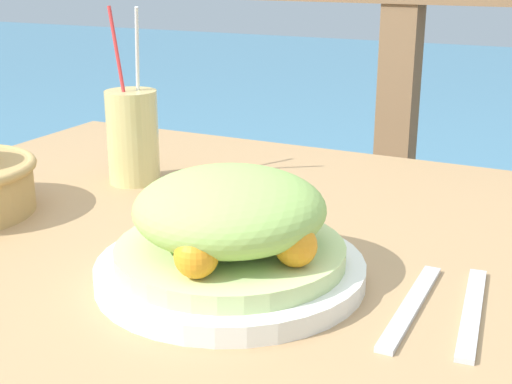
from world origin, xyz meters
TOP-DOWN VIEW (x-y plane):
  - patio_table at (0.00, 0.00)m, footprint 1.07×0.90m
  - railing_fence at (0.00, 0.72)m, footprint 2.80×0.08m
  - salad_plate at (0.05, -0.08)m, footprint 0.27×0.27m
  - drink_glass at (-0.23, 0.15)m, footprint 0.07×0.07m
  - fork at (0.23, -0.06)m, footprint 0.02×0.18m
  - knife at (0.28, -0.05)m, footprint 0.04×0.18m

SIDE VIEW (x-z plane):
  - patio_table at x=0.00m, z-range 0.27..0.99m
  - fork at x=0.23m, z-range 0.72..0.72m
  - knife at x=0.28m, z-range 0.72..0.72m
  - salad_plate at x=0.05m, z-range 0.71..0.82m
  - railing_fence at x=0.00m, z-range 0.26..1.30m
  - drink_glass at x=-0.23m, z-range 0.66..0.91m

